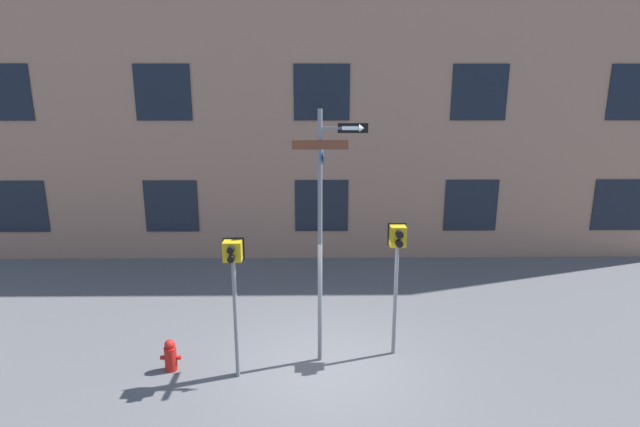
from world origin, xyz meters
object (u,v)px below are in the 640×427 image
Objects in this scene: street_sign_pole at (323,220)px; pedestrian_signal_right at (397,254)px; pedestrian_signal_left at (233,271)px; fire_hydrant at (171,355)px.

pedestrian_signal_right is (1.49, 0.24, -0.77)m from street_sign_pole.
street_sign_pole is 1.69m from pedestrian_signal_right.
pedestrian_signal_left reaches higher than fire_hydrant.
pedestrian_signal_left is (-1.66, -0.59, -0.81)m from street_sign_pole.
pedestrian_signal_right reaches higher than fire_hydrant.
pedestrian_signal_right is (3.15, 0.82, 0.03)m from pedestrian_signal_left.
street_sign_pole reaches higher than pedestrian_signal_right.
street_sign_pole is at bearing 6.59° from fire_hydrant.
fire_hydrant is at bearing 170.01° from pedestrian_signal_left.
pedestrian_signal_right is at bearing 7.38° from fire_hydrant.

